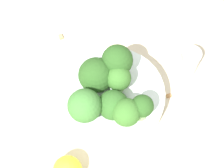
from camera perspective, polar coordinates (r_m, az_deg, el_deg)
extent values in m
plane|color=beige|center=(0.62, 0.00, -3.21)|extent=(3.00, 3.00, 0.00)
cylinder|color=silver|center=(0.60, 0.00, -2.33)|extent=(0.16, 0.16, 0.05)
cylinder|color=#8EB770|center=(0.55, 0.16, -3.89)|extent=(0.02, 0.02, 0.02)
sphere|color=#2D5B23|center=(0.54, 0.17, -3.21)|extent=(0.04, 0.04, 0.04)
cylinder|color=#7A9E5B|center=(0.55, -4.36, -3.91)|extent=(0.02, 0.02, 0.03)
sphere|color=#3D7533|center=(0.53, -4.53, -2.97)|extent=(0.05, 0.05, 0.05)
cylinder|color=#8EB770|center=(0.57, 0.71, 0.23)|extent=(0.02, 0.02, 0.03)
sphere|color=#386B28|center=(0.55, 0.74, 1.14)|extent=(0.04, 0.04, 0.04)
cylinder|color=#84AD66|center=(0.54, 2.14, -5.16)|extent=(0.02, 0.02, 0.03)
sphere|color=#386B28|center=(0.52, 2.22, -4.35)|extent=(0.04, 0.04, 0.04)
cylinder|color=#7A9E5B|center=(0.57, -2.38, 0.51)|extent=(0.02, 0.02, 0.02)
sphere|color=#28511E|center=(0.56, -2.46, 1.38)|extent=(0.05, 0.05, 0.05)
cylinder|color=#84AD66|center=(0.55, 4.48, -4.20)|extent=(0.03, 0.03, 0.03)
sphere|color=#28511E|center=(0.53, 4.64, -3.36)|extent=(0.03, 0.03, 0.03)
cylinder|color=#7A9E5B|center=(0.58, 0.77, 2.46)|extent=(0.02, 0.02, 0.03)
sphere|color=#28511E|center=(0.55, 0.80, 3.64)|extent=(0.05, 0.05, 0.05)
cylinder|color=silver|center=(0.63, 11.43, 2.77)|extent=(0.03, 0.03, 0.05)
cylinder|color=#B7B7BC|center=(0.61, 11.99, 4.25)|extent=(0.03, 0.03, 0.01)
cube|color=olive|center=(0.63, 8.65, -1.70)|extent=(0.01, 0.01, 0.01)
cube|color=#AD7F4C|center=(0.65, 11.55, 1.69)|extent=(0.01, 0.01, 0.01)
cube|color=tan|center=(0.68, -7.82, 7.24)|extent=(0.01, 0.01, 0.01)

